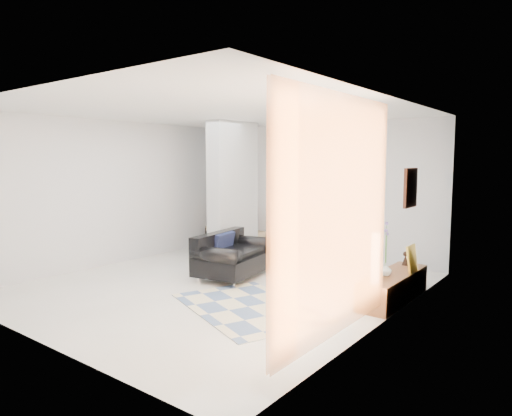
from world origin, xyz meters
The scene contains 17 objects.
floor centered at (0.00, 0.00, 0.00)m, with size 6.00×6.00×0.00m, color silver.
ceiling centered at (0.00, 0.00, 2.80)m, with size 6.00×6.00×0.00m, color white.
wall_back centered at (0.00, 3.00, 1.40)m, with size 6.00×6.00×0.00m, color silver.
wall_front centered at (0.00, -3.00, 1.40)m, with size 6.00×6.00×0.00m, color silver.
wall_left centered at (-2.75, 0.00, 1.40)m, with size 6.00×6.00×0.00m, color silver.
wall_right centered at (2.75, 0.00, 1.40)m, with size 6.00×6.00×0.00m, color silver.
partition_column centered at (-1.10, 1.60, 1.40)m, with size 0.35×1.20×2.80m, color #A4A9AB.
hallway_door centered at (-2.10, 2.96, 1.02)m, with size 0.85×0.06×2.04m, color beige.
curtain centered at (2.67, -1.15, 1.45)m, with size 2.55×2.55×0.00m, color orange.
wall_art centered at (2.72, 0.90, 1.65)m, with size 0.04×0.45×0.55m, color #3E1C11.
media_console centered at (2.52, 0.90, 0.21)m, with size 0.45×1.68×0.80m.
loveseat centered at (-0.26, 0.57, 0.36)m, with size 1.12×1.65×0.76m.
daybed centered at (-1.92, 2.64, 0.42)m, with size 1.69×1.05×0.77m.
area_rug centered at (1.04, -0.63, 0.01)m, with size 2.17×1.45×0.01m, color beige.
cylinder_lamp centered at (2.50, 0.26, 0.74)m, with size 0.12×0.12×0.68m, color white.
bronze_figurine centered at (2.47, 1.53, 0.51)m, with size 0.11×0.11×0.21m, color black, non-canonical shape.
vase centered at (2.47, 0.70, 0.49)m, with size 0.18×0.18×0.18m, color silver.
Camera 1 is at (4.84, -5.45, 2.04)m, focal length 32.00 mm.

